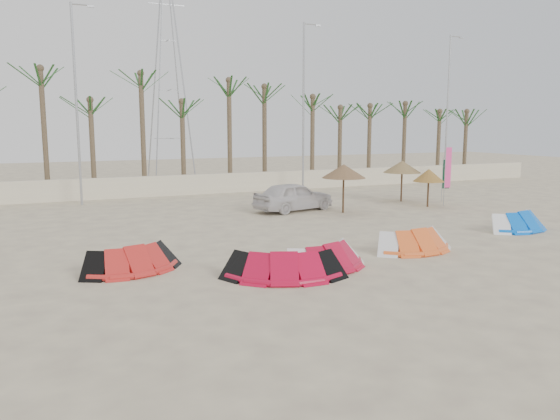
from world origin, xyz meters
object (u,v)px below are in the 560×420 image
parasol_mid (429,175)px  kite_red_left (131,257)px  parasol_left (344,171)px  parasol_right (402,167)px  kite_red_right (323,254)px  kite_blue (514,220)px  kite_red_mid (279,262)px  car (294,196)px  kite_orange (410,239)px

parasol_mid → kite_red_left: bearing=-158.0°
parasol_left → parasol_right: 5.78m
kite_red_right → parasol_mid: parasol_mid is taller
kite_red_left → kite_red_right: (5.58, -2.13, 0.00)m
kite_blue → parasol_left: bearing=122.1°
kite_red_mid → kite_red_right: size_ratio=1.13×
parasol_mid → car: bearing=166.5°
kite_red_left → kite_red_right: 5.98m
kite_red_mid → kite_red_right: same height
parasol_left → car: parasol_left is taller
kite_red_mid → kite_orange: size_ratio=1.22×
parasol_left → car: bearing=141.5°
kite_red_left → parasol_mid: (17.13, 6.92, 1.33)m
kite_red_left → kite_blue: bearing=0.3°
kite_red_right → parasol_right: bearing=44.7°
kite_blue → car: 10.75m
kite_orange → parasol_mid: parasol_mid is taller
kite_red_right → parasol_mid: bearing=38.1°
kite_red_left → kite_blue: size_ratio=1.03×
parasol_right → car: parasol_right is taller
kite_blue → parasol_mid: parasol_mid is taller
kite_red_left → car: bearing=41.7°
kite_red_mid → kite_red_right: (1.67, 0.37, -0.00)m
kite_red_left → parasol_right: (17.13, 9.31, 1.63)m
kite_orange → parasol_mid: (7.51, 8.23, 1.33)m
kite_red_mid → kite_orange: bearing=11.7°
kite_orange → kite_blue: same height
kite_red_left → parasol_left: bearing=30.9°
parasol_mid → parasol_left: bearing=178.5°
kite_red_mid → parasol_mid: parasol_mid is taller
kite_red_left → car: size_ratio=0.75×
kite_red_left → kite_red_mid: bearing=-32.6°
kite_red_left → kite_orange: size_ratio=1.06×
kite_red_right → parasol_left: bearing=55.9°
kite_red_left → car: car is taller
kite_red_right → parasol_right: (11.55, 11.44, 1.63)m
kite_red_right → parasol_left: 11.24m
parasol_left → parasol_mid: bearing=-1.5°
kite_red_mid → kite_blue: bearing=11.9°
kite_red_left → kite_orange: (9.62, -1.31, 0.00)m
kite_orange → car: car is taller
kite_orange → parasol_right: bearing=54.7°
kite_blue → car: (-6.43, 8.61, 0.34)m
kite_red_mid → parasol_mid: (13.22, 9.42, 1.32)m
kite_red_right → kite_blue: 10.84m
kite_blue → parasol_left: parasol_left is taller
kite_blue → kite_orange: bearing=-168.0°
kite_red_mid → car: car is taller
parasol_mid → parasol_right: size_ratio=0.87×
kite_orange → parasol_right: (7.51, 10.62, 1.63)m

